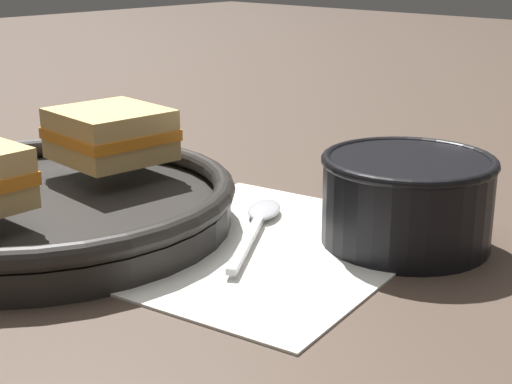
{
  "coord_description": "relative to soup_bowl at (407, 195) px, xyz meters",
  "views": [
    {
      "loc": [
        -0.43,
        -0.4,
        0.23
      ],
      "look_at": [
        0.01,
        0.01,
        0.04
      ],
      "focal_mm": 55.0,
      "sensor_mm": 36.0,
      "label": 1
    }
  ],
  "objects": [
    {
      "name": "ground_plane",
      "position": [
        -0.08,
        0.09,
        -0.04
      ],
      "size": [
        4.0,
        4.0,
        0.0
      ],
      "primitive_type": "plane",
      "color": "#47382D"
    },
    {
      "name": "napkin",
      "position": [
        -0.09,
        0.08,
        -0.04
      ],
      "size": [
        0.3,
        0.26,
        0.0
      ],
      "color": "white",
      "rests_on": "ground_plane"
    },
    {
      "name": "soup_bowl",
      "position": [
        0.0,
        0.0,
        0.0
      ],
      "size": [
        0.14,
        0.14,
        0.07
      ],
      "color": "black",
      "rests_on": "ground_plane"
    },
    {
      "name": "spoon",
      "position": [
        -0.05,
        0.11,
        -0.03
      ],
      "size": [
        0.15,
        0.11,
        0.01
      ],
      "rotation": [
        0.0,
        0.0,
        0.57
      ],
      "color": "#B7B7BC",
      "rests_on": "napkin"
    },
    {
      "name": "skillet",
      "position": [
        -0.18,
        0.25,
        -0.02
      ],
      "size": [
        0.32,
        0.46,
        0.04
      ],
      "color": "black",
      "rests_on": "ground_plane"
    },
    {
      "name": "sandwich_near_left",
      "position": [
        -0.09,
        0.26,
        0.02
      ],
      "size": [
        0.1,
        0.1,
        0.05
      ],
      "rotation": [
        0.0,
        0.0,
        1.49
      ],
      "color": "#DBB26B",
      "rests_on": "skillet"
    }
  ]
}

